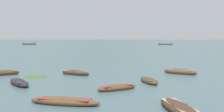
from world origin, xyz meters
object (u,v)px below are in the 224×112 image
(rowboat_1, at_px, (180,72))
(ferry_1, at_px, (29,44))
(rowboat_5, at_px, (65,101))
(rowboat_6, at_px, (3,73))
(rowboat_7, at_px, (19,83))
(ferry_0, at_px, (165,44))
(rowboat_3, at_px, (180,109))
(rowboat_0, at_px, (149,81))
(rowboat_9, at_px, (117,88))
(rowboat_8, at_px, (75,73))

(rowboat_1, xyz_separation_m, ferry_1, (-55.94, 137.26, 0.23))
(rowboat_1, distance_m, rowboat_5, 16.58)
(rowboat_6, bearing_deg, rowboat_7, -58.66)
(rowboat_6, distance_m, ferry_0, 137.97)
(rowboat_1, distance_m, rowboat_7, 16.56)
(rowboat_3, distance_m, ferry_1, 160.40)
(rowboat_0, relative_size, ferry_1, 0.39)
(rowboat_1, bearing_deg, rowboat_7, -157.74)
(rowboat_9, distance_m, ferry_0, 142.33)
(ferry_0, bearing_deg, rowboat_1, -102.72)
(rowboat_6, distance_m, ferry_1, 142.55)
(rowboat_0, bearing_deg, ferry_0, 76.02)
(rowboat_1, distance_m, ferry_1, 148.23)
(rowboat_3, relative_size, rowboat_8, 1.30)
(rowboat_0, height_order, rowboat_3, rowboat_3)
(rowboat_3, relative_size, rowboat_9, 1.37)
(rowboat_1, bearing_deg, rowboat_3, -106.53)
(rowboat_5, distance_m, rowboat_7, 8.06)
(rowboat_0, relative_size, ferry_0, 0.37)
(rowboat_0, height_order, ferry_0, ferry_0)
(rowboat_5, bearing_deg, rowboat_6, 123.96)
(ferry_1, bearing_deg, rowboat_3, -71.23)
(rowboat_7, height_order, rowboat_9, rowboat_7)
(rowboat_6, height_order, rowboat_9, rowboat_6)
(ferry_1, bearing_deg, rowboat_9, -71.57)
(rowboat_1, xyz_separation_m, rowboat_9, (-7.31, -8.64, -0.05))
(rowboat_1, height_order, rowboat_3, rowboat_1)
(rowboat_3, height_order, ferry_0, ferry_0)
(rowboat_1, relative_size, rowboat_7, 0.94)
(rowboat_8, xyz_separation_m, ferry_0, (40.42, 129.32, 0.26))
(rowboat_8, relative_size, ferry_0, 0.38)
(rowboat_5, height_order, ferry_0, ferry_0)
(rowboat_6, distance_m, rowboat_9, 14.23)
(rowboat_5, relative_size, rowboat_9, 1.32)
(rowboat_1, height_order, rowboat_8, rowboat_1)
(rowboat_8, distance_m, ferry_1, 144.68)
(rowboat_0, distance_m, rowboat_1, 7.00)
(rowboat_0, bearing_deg, rowboat_7, -175.78)
(rowboat_5, relative_size, rowboat_8, 1.25)
(ferry_0, height_order, ferry_1, same)
(rowboat_8, height_order, ferry_1, ferry_1)
(rowboat_1, bearing_deg, rowboat_8, -178.18)
(rowboat_9, bearing_deg, ferry_1, 108.43)
(rowboat_6, height_order, rowboat_8, rowboat_6)
(rowboat_1, xyz_separation_m, rowboat_3, (-4.34, -14.61, -0.03))
(rowboat_3, bearing_deg, rowboat_8, 116.11)
(rowboat_7, bearing_deg, rowboat_3, -37.20)
(rowboat_5, relative_size, rowboat_6, 1.31)
(rowboat_0, relative_size, rowboat_8, 0.97)
(rowboat_9, xyz_separation_m, ferry_0, (36.41, 137.60, 0.28))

